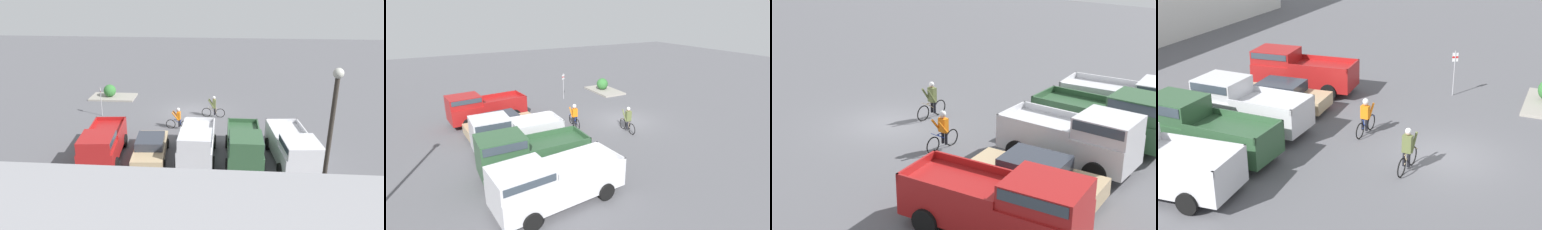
% 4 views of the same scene
% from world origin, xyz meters
% --- Properties ---
extents(ground_plane, '(80.00, 80.00, 0.00)m').
position_xyz_m(ground_plane, '(0.00, 0.00, 0.00)').
color(ground_plane, '#56565B').
extents(pickup_truck_0, '(2.67, 5.76, 2.09)m').
position_xyz_m(pickup_truck_0, '(-6.55, 8.70, 1.09)').
color(pickup_truck_0, silver).
rests_on(pickup_truck_0, ground_plane).
extents(pickup_truck_1, '(2.20, 5.40, 2.26)m').
position_xyz_m(pickup_truck_1, '(-3.72, 8.77, 1.17)').
color(pickup_truck_1, '#2D5133').
rests_on(pickup_truck_1, ground_plane).
extents(pickup_truck_2, '(2.24, 5.03, 2.23)m').
position_xyz_m(pickup_truck_2, '(-0.92, 8.65, 1.17)').
color(pickup_truck_2, silver).
rests_on(pickup_truck_2, ground_plane).
extents(sedan_0, '(2.22, 4.66, 1.37)m').
position_xyz_m(sedan_0, '(1.88, 8.50, 0.69)').
color(sedan_0, tan).
rests_on(sedan_0, ground_plane).
extents(pickup_truck_3, '(2.60, 5.49, 2.14)m').
position_xyz_m(pickup_truck_3, '(4.64, 9.10, 1.12)').
color(pickup_truck_3, maroon).
rests_on(pickup_truck_3, ground_plane).
extents(cyclist_0, '(1.79, 0.48, 1.64)m').
position_xyz_m(cyclist_0, '(0.75, 3.72, 0.83)').
color(cyclist_0, black).
rests_on(cyclist_0, ground_plane).
extents(cyclist_1, '(1.83, 0.48, 1.74)m').
position_xyz_m(cyclist_1, '(-1.75, 1.04, 0.85)').
color(cyclist_1, black).
rests_on(cyclist_1, ground_plane).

